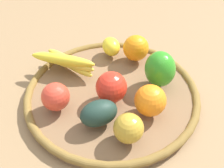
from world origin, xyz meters
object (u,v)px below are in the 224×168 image
Objects in this scene: apple_2 at (111,87)px; bell_pepper at (160,69)px; lemon_0 at (111,46)px; apple_1 at (129,128)px; avocado at (99,113)px; orange_0 at (136,48)px; banana_bunch at (66,61)px; apple_0 at (56,97)px; orange_1 at (150,100)px.

bell_pepper is (-0.12, -0.06, 0.01)m from apple_2.
lemon_0 is 1.04× the size of apple_1.
apple_2 is at bearing 92.83° from lemon_0.
orange_0 is at bearing -109.39° from avocado.
banana_bunch is (0.20, 0.06, -0.01)m from orange_0.
avocado is at bearing 70.61° from orange_0.
avocado is 0.48× the size of banana_bunch.
apple_0 reaches higher than banana_bunch.
apple_1 is (-0.05, 0.32, 0.01)m from lemon_0.
orange_1 reaches higher than banana_bunch.
apple_0 is 0.28m from bell_pepper.
orange_1 is at bearing 113.77° from lemon_0.
apple_2 is at bearing 93.67° from bell_pepper.
banana_bunch is 2.69× the size of lemon_0.
apple_1 reaches higher than avocado.
bell_pepper is at bearing -158.90° from apple_0.
lemon_0 is 0.91× the size of orange_1.
orange_1 is (-0.03, 0.21, 0.00)m from orange_0.
orange_0 is at bearing -163.09° from banana_bunch.
apple_1 is at bearing 99.49° from lemon_0.
apple_1 is at bearing 147.51° from avocado.
orange_1 is at bearing 156.72° from apple_2.
apple_2 is (-0.13, 0.11, 0.01)m from banana_bunch.
apple_0 is 0.26m from lemon_0.
apple_2 is 0.80× the size of bell_pepper.
apple_0 reaches higher than apple_1.
banana_bunch is at bearing -40.19° from apple_2.
banana_bunch is at bearing -89.49° from apple_0.
banana_bunch is 2.79× the size of apple_1.
apple_1 is at bearing 132.85° from bell_pepper.
lemon_0 is 0.89× the size of apple_2.
bell_pepper reaches higher than banana_bunch.
avocado is 0.27m from lemon_0.
avocado is at bearing 72.75° from apple_2.
banana_bunch is at bearing -53.00° from apple_1.
orange_1 is 1.14× the size of apple_1.
apple_0 is 0.14m from apple_2.
bell_pepper is (-0.13, 0.13, 0.02)m from lemon_0.
apple_2 is (-0.01, 0.19, 0.01)m from lemon_0.
apple_1 is at bearing 58.07° from orange_1.
orange_0 is 0.21m from banana_bunch.
orange_0 reaches higher than apple_1.
bell_pepper is at bearing 118.96° from orange_0.
avocado is 0.91× the size of bell_pepper.
apple_1 is 0.20m from bell_pepper.
bell_pepper reaches higher than apple_0.
lemon_0 is at bearing -93.10° from avocado.
lemon_0 is 0.71× the size of bell_pepper.
orange_1 is at bearing 98.00° from orange_0.
apple_2 is 1.17× the size of apple_1.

